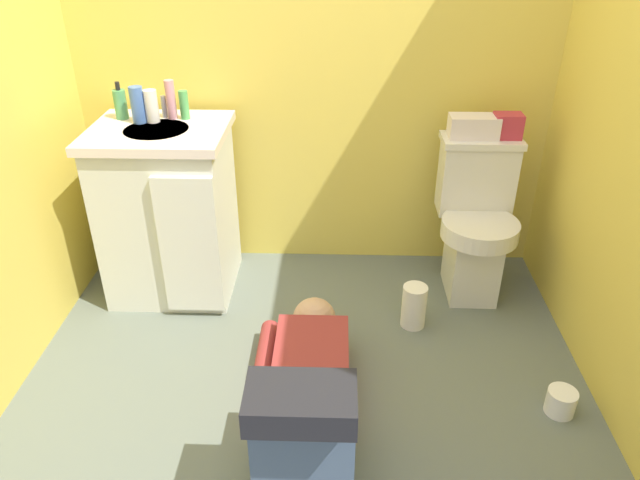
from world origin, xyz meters
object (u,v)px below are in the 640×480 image
Objects in this scene: vanity_cabinet at (169,210)px; bottle_green at (184,105)px; bottle_white at (151,106)px; toilet_paper_roll at (561,402)px; toiletry_bag at (508,126)px; bottle_pink at (171,100)px; tissue_box at (474,127)px; bottle_blue at (138,105)px; faucet at (164,107)px; paper_towel_roll at (414,306)px; soap_dispenser at (120,104)px; toilet at (475,221)px; person_plumber at (307,389)px.

bottle_green is (0.09, 0.13, 0.47)m from vanity_cabinet.
toilet_paper_roll is at bearing -27.88° from bottle_white.
bottle_pink is (-1.51, 0.01, 0.10)m from toiletry_bag.
toiletry_bag is (0.15, 0.00, 0.01)m from tissue_box.
faucet is at bearing 38.03° from bottle_blue.
faucet is 0.45× the size of tissue_box.
soap_dispenser is at bearing 162.78° from paper_towel_roll.
tissue_box is 1.54× the size of bottle_white.
toilet_paper_roll is (0.24, -0.93, -0.75)m from tissue_box.
faucet is 0.60× the size of soap_dispenser.
toiletry_bag is (0.10, 0.09, 0.44)m from toilet.
tissue_box is 1.71× the size of bottle_green.
toiletry_bag reaches higher than tissue_box.
bottle_pink is at bearing -16.95° from faucet.
toiletry_bag is at bearing 50.13° from person_plumber.
vanity_cabinet is 0.52m from soap_dispenser.
bottle_blue is 0.78× the size of paper_towel_roll.
bottle_green is (0.13, 0.04, -0.01)m from bottle_white.
bottle_green is (-1.45, 0.01, 0.08)m from toiletry_bag.
bottle_blue is at bearing 153.23° from toilet_paper_roll.
toiletry_bag is 0.87× the size of bottle_white.
bottle_pink is at bearing 75.56° from vanity_cabinet.
faucet is at bearing 123.57° from person_plumber.
person_plumber is at bearing -50.94° from bottle_blue.
person_plumber reaches higher than toilet_paper_roll.
toilet_paper_roll is at bearing -30.33° from bottle_pink.
paper_towel_roll is at bearing -133.20° from toilet.
bottle_blue is (-1.64, -0.05, 0.10)m from toiletry_bag.
bottle_pink reaches higher than toiletry_bag.
bottle_green is at bearing 54.26° from vanity_cabinet.
faucet reaches higher than toiletry_bag.
tissue_box is 1.07× the size of paper_towel_roll.
bottle_white is 0.70× the size of paper_towel_roll.
paper_towel_roll is (1.33, -0.41, -0.79)m from soap_dispenser.
tissue_box is 1.22m from toilet_paper_roll.
paper_towel_roll is at bearing -134.65° from toiletry_bag.
bottle_pink is at bearing 175.87° from toilet.
vanity_cabinet is 0.49m from bottle_green.
paper_towel_roll is (-0.25, -0.41, -0.70)m from tissue_box.
bottle_blue is 0.92× the size of bottle_pink.
faucet is 0.12m from bottle_blue.
bottle_blue reaches higher than toiletry_bag.
tissue_box is 1.49m from bottle_blue.
bottle_white reaches higher than tissue_box.
tissue_box reaches higher than vanity_cabinet.
toiletry_bag is at bearing 1.80° from bottle_blue.
tissue_box is 0.85m from paper_towel_roll.
paper_towel_roll is (-0.40, -0.41, -0.70)m from toiletry_bag.
bottle_white is at bearing 162.52° from paper_towel_roll.
bottle_blue is 1.46× the size of toilet_paper_roll.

